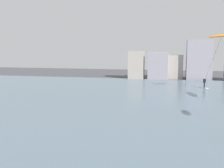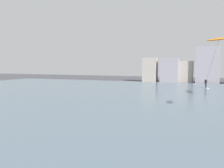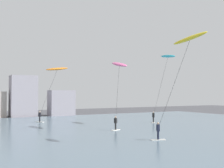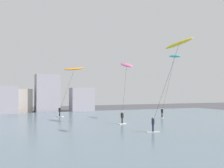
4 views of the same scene
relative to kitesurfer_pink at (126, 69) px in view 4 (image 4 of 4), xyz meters
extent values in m
cube|color=slate|center=(-10.85, -2.57, -7.43)|extent=(84.00, 52.00, 0.10)
cube|color=gray|center=(-14.04, 24.65, -4.77)|extent=(3.89, 3.79, 5.41)
cube|color=#A89E93|center=(-11.03, 26.58, -5.07)|extent=(3.81, 3.10, 4.82)
cube|color=gray|center=(-6.10, 25.37, -3.54)|extent=(4.85, 3.03, 7.86)
cube|color=gray|center=(1.10, 24.33, -4.94)|extent=(4.91, 2.94, 5.07)
cube|color=silver|center=(-1.08, -1.03, -7.35)|extent=(1.46, 0.98, 0.06)
cylinder|color=black|center=(-1.08, -1.03, -6.93)|extent=(0.20, 0.20, 0.78)
cube|color=black|center=(-1.08, -1.03, -6.24)|extent=(0.34, 0.40, 0.60)
sphere|color=tan|center=(-1.08, -1.03, -5.83)|extent=(0.20, 0.20, 0.20)
cylinder|color=#333333|center=(-0.49, -0.47, -2.92)|extent=(1.21, 1.15, 6.73)
ellipsoid|color=pink|center=(0.10, 0.09, 0.59)|extent=(1.28, 3.55, 1.14)
cube|color=silver|center=(8.12, 3.71, -7.35)|extent=(1.16, 1.40, 0.06)
cylinder|color=black|center=(8.12, 3.71, -6.93)|extent=(0.20, 0.20, 0.78)
cube|color=black|center=(8.12, 3.71, -6.24)|extent=(0.40, 0.37, 0.60)
sphere|color=beige|center=(8.12, 3.71, -5.83)|extent=(0.20, 0.20, 0.20)
cylinder|color=#333333|center=(8.46, 2.43, -2.07)|extent=(0.71, 2.58, 8.43)
ellipsoid|color=#28B2C6|center=(8.80, 1.16, 2.29)|extent=(1.83, 3.75, 0.80)
cube|color=silver|center=(-1.20, -9.15, -7.35)|extent=(1.47, 0.78, 0.06)
cylinder|color=#191E33|center=(-1.20, -9.15, -6.93)|extent=(0.20, 0.20, 0.78)
cube|color=#191E33|center=(-1.20, -9.15, -6.24)|extent=(0.30, 0.38, 0.60)
sphere|color=tan|center=(-1.20, -9.15, -5.83)|extent=(0.20, 0.20, 0.20)
cylinder|color=#333333|center=(-0.51, -10.54, -2.30)|extent=(1.42, 2.82, 7.99)
ellipsoid|color=yellow|center=(0.18, -11.93, 1.84)|extent=(2.30, 3.30, 1.38)
cube|color=silver|center=(-6.30, 12.97, -7.35)|extent=(1.14, 1.41, 0.06)
cylinder|color=black|center=(-6.30, 12.97, -6.93)|extent=(0.20, 0.20, 0.78)
cube|color=black|center=(-6.30, 12.97, -6.24)|extent=(0.40, 0.37, 0.60)
sphere|color=beige|center=(-6.30, 12.97, -5.83)|extent=(0.20, 0.20, 0.20)
cylinder|color=#333333|center=(-5.44, 11.50, -2.93)|extent=(1.74, 2.98, 6.72)
ellipsoid|color=orange|center=(-4.59, 10.02, 0.57)|extent=(3.88, 2.03, 0.83)
camera|label=1|loc=(-11.32, -32.01, -0.96)|focal=44.64mm
camera|label=2|loc=(-6.04, -31.77, -3.07)|focal=39.60mm
camera|label=3|loc=(-18.12, -30.47, -3.04)|focal=46.04mm
camera|label=4|loc=(-17.54, -36.56, -2.85)|focal=47.23mm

